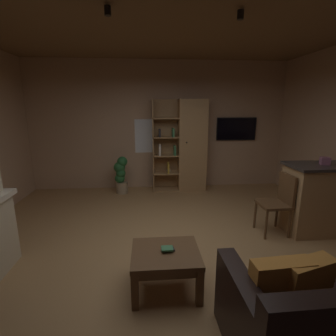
# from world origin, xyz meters

# --- Properties ---
(floor) EXTENTS (5.82, 5.72, 0.02)m
(floor) POSITION_xyz_m (0.00, 0.00, -0.01)
(floor) COLOR #A37A4C
(floor) RESTS_ON ground
(wall_back) EXTENTS (5.94, 0.06, 2.89)m
(wall_back) POSITION_xyz_m (0.00, 2.89, 1.44)
(wall_back) COLOR tan
(wall_back) RESTS_ON ground
(ceiling) EXTENTS (5.82, 5.72, 0.02)m
(ceiling) POSITION_xyz_m (0.00, 0.00, 2.90)
(ceiling) COLOR brown
(window_pane_back) EXTENTS (0.57, 0.01, 0.77)m
(window_pane_back) POSITION_xyz_m (-0.28, 2.86, 1.22)
(window_pane_back) COLOR white
(bookshelf_cabinet) EXTENTS (1.21, 0.41, 2.05)m
(bookshelf_cabinet) POSITION_xyz_m (0.64, 2.62, 1.01)
(bookshelf_cabinet) COLOR #A87F51
(bookshelf_cabinet) RESTS_ON ground
(kitchen_bar_counter) EXTENTS (1.35, 0.61, 1.06)m
(kitchen_bar_counter) POSITION_xyz_m (2.46, 0.39, 0.53)
(kitchen_bar_counter) COLOR #A87F51
(kitchen_bar_counter) RESTS_ON ground
(tissue_box) EXTENTS (0.15, 0.15, 0.11)m
(tissue_box) POSITION_xyz_m (2.29, 0.39, 1.11)
(tissue_box) COLOR #995972
(tissue_box) RESTS_ON kitchen_bar_counter
(coffee_table) EXTENTS (0.69, 0.60, 0.43)m
(coffee_table) POSITION_xyz_m (-0.11, -0.69, 0.35)
(coffee_table) COLOR brown
(coffee_table) RESTS_ON ground
(table_book_0) EXTENTS (0.12, 0.11, 0.02)m
(table_book_0) POSITION_xyz_m (-0.08, -0.66, 0.44)
(table_book_0) COLOR black
(table_book_0) RESTS_ON coffee_table
(table_book_1) EXTENTS (0.12, 0.10, 0.02)m
(table_book_1) POSITION_xyz_m (-0.10, -0.68, 0.46)
(table_book_1) COLOR #387247
(table_book_1) RESTS_ON coffee_table
(dining_chair) EXTENTS (0.43, 0.43, 0.92)m
(dining_chair) POSITION_xyz_m (1.66, 0.40, 0.53)
(dining_chair) COLOR brown
(dining_chair) RESTS_ON ground
(potted_floor_plant) EXTENTS (0.30, 0.27, 0.83)m
(potted_floor_plant) POSITION_xyz_m (-0.88, 2.46, 0.43)
(potted_floor_plant) COLOR #9E896B
(potted_floor_plant) RESTS_ON ground
(wall_mounted_tv) EXTENTS (0.93, 0.06, 0.53)m
(wall_mounted_tv) POSITION_xyz_m (1.81, 2.83, 1.38)
(wall_mounted_tv) COLOR black
(track_light_spot_1) EXTENTS (0.07, 0.07, 0.09)m
(track_light_spot_1) POSITION_xyz_m (-0.65, -0.11, 2.82)
(track_light_spot_1) COLOR black
(track_light_spot_2) EXTENTS (0.07, 0.07, 0.09)m
(track_light_spot_2) POSITION_xyz_m (0.72, -0.11, 2.82)
(track_light_spot_2) COLOR black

